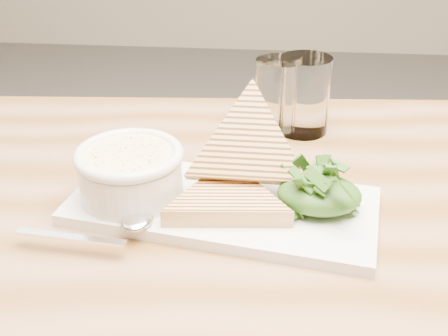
# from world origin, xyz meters

# --- Properties ---
(table_top) EXTENTS (1.24, 0.87, 0.04)m
(table_top) POSITION_xyz_m (-0.06, -0.12, 0.72)
(table_top) COLOR #906445
(table_top) RESTS_ON ground
(platter) EXTENTS (0.40, 0.23, 0.01)m
(platter) POSITION_xyz_m (-0.06, -0.10, 0.75)
(platter) COLOR white
(platter) RESTS_ON table_top
(soup_bowl) EXTENTS (0.13, 0.13, 0.05)m
(soup_bowl) POSITION_xyz_m (-0.17, -0.10, 0.78)
(soup_bowl) COLOR white
(soup_bowl) RESTS_ON platter
(soup) EXTENTS (0.11, 0.11, 0.01)m
(soup) POSITION_xyz_m (-0.17, -0.10, 0.81)
(soup) COLOR #F6DF95
(soup) RESTS_ON soup_bowl
(bowl_rim) EXTENTS (0.13, 0.13, 0.01)m
(bowl_rim) POSITION_xyz_m (-0.17, -0.10, 0.81)
(bowl_rim) COLOR white
(bowl_rim) RESTS_ON soup_bowl
(sandwich_flat) EXTENTS (0.19, 0.19, 0.02)m
(sandwich_flat) POSITION_xyz_m (-0.05, -0.12, 0.77)
(sandwich_flat) COLOR tan
(sandwich_flat) RESTS_ON platter
(sandwich_lean) EXTENTS (0.18, 0.19, 0.19)m
(sandwich_lean) POSITION_xyz_m (-0.03, -0.07, 0.81)
(sandwich_lean) COLOR tan
(sandwich_lean) RESTS_ON sandwich_flat
(salad_base) EXTENTS (0.10, 0.08, 0.04)m
(salad_base) POSITION_xyz_m (0.05, -0.11, 0.78)
(salad_base) COLOR black
(salad_base) RESTS_ON platter
(arugula_pile) EXTENTS (0.11, 0.10, 0.05)m
(arugula_pile) POSITION_xyz_m (0.05, -0.11, 0.78)
(arugula_pile) COLOR #427220
(arugula_pile) RESTS_ON platter
(spoon_bowl) EXTENTS (0.04, 0.05, 0.01)m
(spoon_bowl) POSITION_xyz_m (-0.15, -0.16, 0.76)
(spoon_bowl) COLOR silver
(spoon_bowl) RESTS_ON platter
(spoon_handle) EXTENTS (0.13, 0.02, 0.00)m
(spoon_handle) POSITION_xyz_m (-0.22, -0.20, 0.76)
(spoon_handle) COLOR silver
(spoon_handle) RESTS_ON platter
(glass_near) EXTENTS (0.07, 0.07, 0.11)m
(glass_near) POSITION_xyz_m (0.00, 0.16, 0.80)
(glass_near) COLOR white
(glass_near) RESTS_ON table_top
(glass_far) EXTENTS (0.08, 0.08, 0.12)m
(glass_far) POSITION_xyz_m (0.04, 0.14, 0.80)
(glass_far) COLOR white
(glass_far) RESTS_ON table_top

